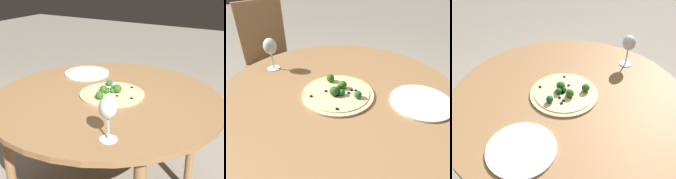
# 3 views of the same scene
# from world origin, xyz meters

# --- Properties ---
(dining_table) EXTENTS (1.18, 1.18, 0.71)m
(dining_table) POSITION_xyz_m (0.00, 0.00, 0.64)
(dining_table) COLOR olive
(dining_table) RESTS_ON ground_plane
(pizza) EXTENTS (0.34, 0.34, 0.06)m
(pizza) POSITION_xyz_m (-0.02, -0.02, 0.72)
(pizza) COLOR #DBBC89
(pizza) RESTS_ON dining_table
(wine_glass) EXTENTS (0.07, 0.07, 0.18)m
(wine_glass) POSITION_xyz_m (-0.23, 0.38, 0.84)
(wine_glass) COLOR silver
(wine_glass) RESTS_ON dining_table
(plate_near) EXTENTS (0.28, 0.28, 0.01)m
(plate_near) POSITION_xyz_m (0.29, -0.24, 0.72)
(plate_near) COLOR silver
(plate_near) RESTS_ON dining_table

